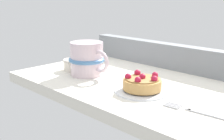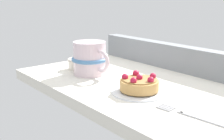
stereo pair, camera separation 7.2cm
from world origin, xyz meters
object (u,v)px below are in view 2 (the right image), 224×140
object	(u,v)px
raspberry_tart	(139,84)
coffee_mug	(90,58)
sugar_bowl	(78,63)
dessert_plate	(139,91)
dessert_fork	(194,116)

from	to	relation	value
raspberry_tart	coffee_mug	size ratio (longest dim) A/B	0.66
raspberry_tart	coffee_mug	world-z (taller)	coffee_mug
raspberry_tart	sugar_bowl	xyz separation A→B (cm)	(-28.24, 0.73, -0.33)
dessert_plate	coffee_mug	xyz separation A→B (cm)	(-21.00, 0.46, 4.49)
coffee_mug	sugar_bowl	bearing A→B (deg)	177.82
dessert_plate	coffee_mug	world-z (taller)	coffee_mug
dessert_plate	raspberry_tart	distance (cm)	1.88
raspberry_tart	coffee_mug	bearing A→B (deg)	178.76
dessert_fork	sugar_bowl	distance (cm)	45.51
raspberry_tart	sugar_bowl	bearing A→B (deg)	178.52
dessert_plate	raspberry_tart	size ratio (longest dim) A/B	1.44
coffee_mug	dessert_fork	xyz separation A→B (cm)	(38.15, -2.50, -4.51)
dessert_plate	sugar_bowl	distance (cm)	28.30
raspberry_tart	dessert_fork	xyz separation A→B (cm)	(17.16, -2.04, -1.89)
raspberry_tart	sugar_bowl	world-z (taller)	raspberry_tart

